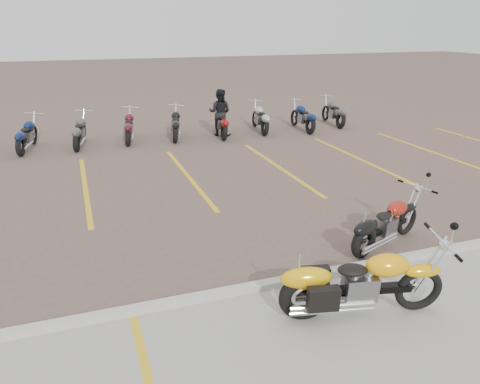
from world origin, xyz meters
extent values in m
plane|color=brown|center=(0.00, 0.00, 0.00)|extent=(100.00, 100.00, 0.00)
cube|color=#ADAAA3|center=(0.00, -2.00, 0.06)|extent=(60.00, 0.18, 0.12)
torus|color=black|center=(1.61, -3.29, 0.34)|extent=(0.71, 0.27, 0.70)
torus|color=black|center=(-0.02, -2.91, 0.34)|extent=(0.77, 0.35, 0.74)
cube|color=black|center=(0.79, -3.10, 0.41)|extent=(1.39, 0.44, 0.11)
cube|color=slate|center=(0.74, -3.09, 0.47)|extent=(0.51, 0.42, 0.37)
ellipsoid|color=#F1A20C|center=(1.09, -3.17, 0.80)|extent=(0.69, 0.48, 0.32)
ellipsoid|color=black|center=(0.60, -3.06, 0.75)|extent=(0.47, 0.37, 0.13)
torus|color=black|center=(3.14, -1.09, 0.29)|extent=(0.59, 0.31, 0.60)
torus|color=black|center=(1.82, -1.60, 0.29)|extent=(0.65, 0.37, 0.63)
cube|color=black|center=(2.48, -1.35, 0.35)|extent=(1.15, 0.53, 0.09)
cube|color=slate|center=(2.44, -1.36, 0.40)|extent=(0.46, 0.40, 0.31)
ellipsoid|color=black|center=(2.72, -1.25, 0.68)|extent=(0.60, 0.47, 0.28)
ellipsoid|color=black|center=(2.33, -1.41, 0.64)|extent=(0.42, 0.35, 0.11)
imported|color=black|center=(2.32, 8.47, 0.86)|extent=(1.05, 0.99, 1.71)
camera|label=1|loc=(-2.77, -7.93, 3.97)|focal=35.00mm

